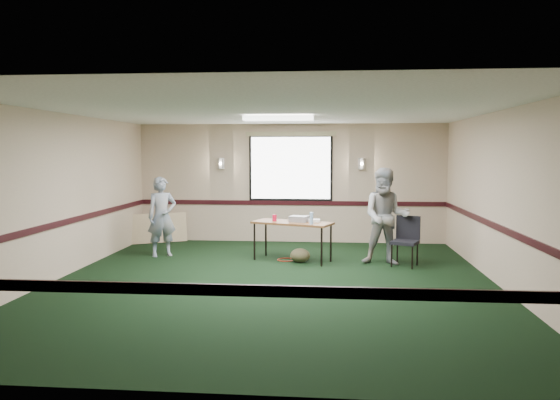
# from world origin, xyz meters

# --- Properties ---
(ground) EXTENTS (8.00, 8.00, 0.00)m
(ground) POSITION_xyz_m (0.00, 0.00, 0.00)
(ground) COLOR black
(ground) RESTS_ON ground
(room_shell) EXTENTS (8.00, 8.02, 8.00)m
(room_shell) POSITION_xyz_m (0.00, 2.12, 1.58)
(room_shell) COLOR #CCAE93
(room_shell) RESTS_ON ground
(folding_table) EXTENTS (1.61, 1.08, 0.75)m
(folding_table) POSITION_xyz_m (0.19, 1.77, 0.69)
(folding_table) COLOR #4E2716
(folding_table) RESTS_ON ground
(projector) EXTENTS (0.39, 0.35, 0.11)m
(projector) POSITION_xyz_m (0.32, 1.79, 0.80)
(projector) COLOR gray
(projector) RESTS_ON folding_table
(game_console) EXTENTS (0.22, 0.18, 0.05)m
(game_console) POSITION_xyz_m (0.60, 1.79, 0.77)
(game_console) COLOR silver
(game_console) RESTS_ON folding_table
(red_cup) EXTENTS (0.08, 0.08, 0.12)m
(red_cup) POSITION_xyz_m (-0.16, 1.85, 0.81)
(red_cup) COLOR red
(red_cup) RESTS_ON folding_table
(water_bottle) EXTENTS (0.07, 0.07, 0.22)m
(water_bottle) POSITION_xyz_m (0.56, 1.45, 0.86)
(water_bottle) COLOR #84ADD9
(water_bottle) RESTS_ON folding_table
(duffel_bag) EXTENTS (0.45, 0.40, 0.26)m
(duffel_bag) POSITION_xyz_m (0.35, 1.64, 0.13)
(duffel_bag) COLOR #464028
(duffel_bag) RESTS_ON ground
(cable_coil) EXTENTS (0.40, 0.40, 0.02)m
(cable_coil) POSITION_xyz_m (0.06, 1.83, 0.01)
(cable_coil) COLOR red
(cable_coil) RESTS_ON ground
(folded_table) EXTENTS (1.24, 0.78, 0.66)m
(folded_table) POSITION_xyz_m (-3.00, 3.60, 0.33)
(folded_table) COLOR tan
(folded_table) RESTS_ON ground
(conference_chair) EXTENTS (0.58, 0.59, 0.90)m
(conference_chair) POSITION_xyz_m (2.28, 1.55, 0.53)
(conference_chair) COLOR black
(conference_chair) RESTS_ON ground
(person_left) EXTENTS (0.69, 0.62, 1.57)m
(person_left) POSITION_xyz_m (-2.41, 2.02, 0.79)
(person_left) COLOR #405F8D
(person_left) RESTS_ON ground
(person_right) EXTENTS (0.93, 0.77, 1.77)m
(person_right) POSITION_xyz_m (1.92, 1.59, 0.89)
(person_right) COLOR #728FB1
(person_right) RESTS_ON ground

